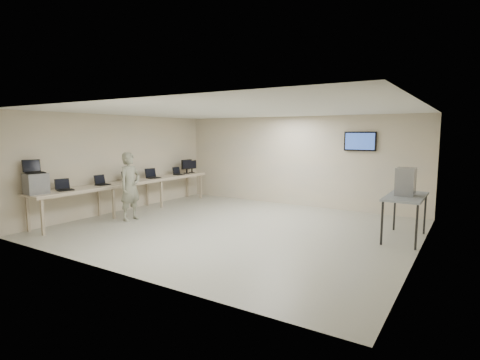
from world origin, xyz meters
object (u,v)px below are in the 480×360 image
Objects in this scene: workbench at (132,184)px; equipment_box at (36,184)px; side_table at (406,199)px; soldier at (130,186)px.

equipment_box is (-0.06, -2.75, 0.31)m from workbench.
soldier is at bearing -163.53° from side_table.
workbench is at bearing 43.86° from soldier.
soldier reaches higher than equipment_box.
side_table is (6.40, 1.89, -0.01)m from soldier.
equipment_box is 0.30× the size of side_table.
soldier is at bearing -43.71° from workbench.
equipment_box is 0.26× the size of soldier.
workbench is at bearing 95.76° from equipment_box.
soldier is 1.12× the size of side_table.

